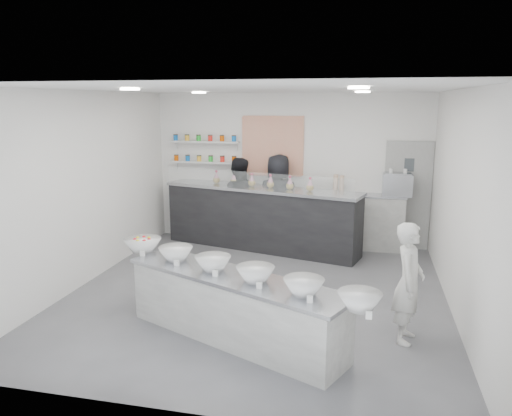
{
  "coord_description": "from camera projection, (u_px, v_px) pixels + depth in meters",
  "views": [
    {
      "loc": [
        1.55,
        -6.88,
        2.83
      ],
      "look_at": [
        -0.1,
        0.4,
        1.23
      ],
      "focal_mm": 35.0,
      "sensor_mm": 36.0,
      "label": 1
    }
  ],
  "objects": [
    {
      "name": "ceiling",
      "position": [
        257.0,
        89.0,
        6.86
      ],
      "size": [
        6.0,
        6.0,
        0.0
      ],
      "primitive_type": "plane",
      "rotation": [
        3.14,
        0.0,
        0.0
      ],
      "color": "white",
      "rests_on": "floor"
    },
    {
      "name": "prep_bowls",
      "position": [
        233.0,
        269.0,
        5.89
      ],
      "size": [
        3.59,
        2.02,
        0.18
      ],
      "primitive_type": null,
      "rotation": [
        0.0,
        0.0,
        -0.43
      ],
      "color": "white",
      "rests_on": "prep_counter"
    },
    {
      "name": "prep_counter",
      "position": [
        234.0,
        308.0,
        5.99
      ],
      "size": [
        2.98,
        1.84,
        0.81
      ],
      "primitive_type": "cube",
      "rotation": [
        0.0,
        0.0,
        -0.43
      ],
      "color": "#979793",
      "rests_on": "floor"
    },
    {
      "name": "back_bar",
      "position": [
        261.0,
        218.0,
        9.69
      ],
      "size": [
        3.99,
        1.67,
        1.22
      ],
      "primitive_type": "cube",
      "rotation": [
        0.0,
        0.0,
        -0.25
      ],
      "color": "black",
      "rests_on": "floor"
    },
    {
      "name": "cup_stacks",
      "position": [
        339.0,
        184.0,
        9.66
      ],
      "size": [
        0.24,
        0.24,
        0.36
      ],
      "primitive_type": null,
      "color": "#CEA88B",
      "rests_on": "espresso_ledge"
    },
    {
      "name": "espresso_ledge",
      "position": [
        366.0,
        222.0,
        9.69
      ],
      "size": [
        1.45,
        0.46,
        1.08
      ],
      "primitive_type": "cube",
      "color": "#979793",
      "rests_on": "floor"
    },
    {
      "name": "pattern_panel",
      "position": [
        273.0,
        146.0,
        9.99
      ],
      "size": [
        1.25,
        0.03,
        1.2
      ],
      "primitive_type": "cube",
      "color": "#DE4B16",
      "rests_on": "back_wall"
    },
    {
      "name": "staff_left",
      "position": [
        238.0,
        201.0,
        10.0
      ],
      "size": [
        0.92,
        0.76,
        1.75
      ],
      "primitive_type": "imported",
      "rotation": [
        0.0,
        0.0,
        3.26
      ],
      "color": "black",
      "rests_on": "floor"
    },
    {
      "name": "right_wall",
      "position": [
        460.0,
        204.0,
        6.58
      ],
      "size": [
        0.0,
        6.0,
        6.0
      ],
      "primitive_type": "plane",
      "rotation": [
        1.57,
        0.0,
        -1.57
      ],
      "color": "white",
      "rests_on": "floor"
    },
    {
      "name": "cookie_bags",
      "position": [
        261.0,
        180.0,
        9.54
      ],
      "size": [
        2.11,
        0.66,
        0.26
      ],
      "primitive_type": null,
      "rotation": [
        0.0,
        0.0,
        -0.25
      ],
      "color": "#C77A9B",
      "rests_on": "back_bar"
    },
    {
      "name": "jar_shelf_lower",
      "position": [
        205.0,
        162.0,
        10.3
      ],
      "size": [
        1.45,
        0.22,
        0.04
      ],
      "primitive_type": "cube",
      "color": "silver",
      "rests_on": "back_wall"
    },
    {
      "name": "label_cards",
      "position": [
        241.0,
        289.0,
        5.38
      ],
      "size": [
        3.31,
        0.04,
        0.07
      ],
      "primitive_type": null,
      "color": "white",
      "rests_on": "prep_counter"
    },
    {
      "name": "espresso_machine",
      "position": [
        397.0,
        185.0,
        9.41
      ],
      "size": [
        0.54,
        0.38,
        0.42
      ],
      "primitive_type": "cube",
      "color": "#93969E",
      "rests_on": "espresso_ledge"
    },
    {
      "name": "downlight_2",
      "position": [
        199.0,
        93.0,
        8.69
      ],
      "size": [
        0.24,
        0.24,
        0.02
      ],
      "primitive_type": "cylinder",
      "color": "white",
      "rests_on": "ceiling"
    },
    {
      "name": "back_wall",
      "position": [
        290.0,
        169.0,
        10.03
      ],
      "size": [
        5.5,
        0.0,
        5.5
      ],
      "primitive_type": "plane",
      "rotation": [
        1.57,
        0.0,
        0.0
      ],
      "color": "white",
      "rests_on": "floor"
    },
    {
      "name": "staff_right",
      "position": [
        278.0,
        201.0,
        9.8
      ],
      "size": [
        0.95,
        0.67,
        1.84
      ],
      "primitive_type": "imported",
      "rotation": [
        0.0,
        0.0,
        3.05
      ],
      "color": "black",
      "rests_on": "floor"
    },
    {
      "name": "preserve_jars",
      "position": [
        205.0,
        149.0,
        10.22
      ],
      "size": [
        1.45,
        0.1,
        0.56
      ],
      "primitive_type": null,
      "color": "#D94F00",
      "rests_on": "jar_shelf_lower"
    },
    {
      "name": "woman_prep",
      "position": [
        409.0,
        283.0,
        5.89
      ],
      "size": [
        0.44,
        0.59,
        1.46
      ],
      "primitive_type": "imported",
      "rotation": [
        0.0,
        0.0,
        1.38
      ],
      "color": "silver",
      "rests_on": "floor"
    },
    {
      "name": "back_door",
      "position": [
        407.0,
        196.0,
        9.6
      ],
      "size": [
        0.88,
        0.04,
        2.1
      ],
      "primitive_type": "cube",
      "color": "gray",
      "rests_on": "floor"
    },
    {
      "name": "sneeze_guard",
      "position": [
        253.0,
        181.0,
        9.23
      ],
      "size": [
        3.76,
        0.98,
        0.33
      ],
      "primitive_type": "cube",
      "rotation": [
        0.0,
        0.0,
        -0.25
      ],
      "color": "white",
      "rests_on": "back_bar"
    },
    {
      "name": "downlight_0",
      "position": [
        130.0,
        89.0,
        6.21
      ],
      "size": [
        0.24,
        0.24,
        0.02
      ],
      "primitive_type": "cylinder",
      "color": "white",
      "rests_on": "ceiling"
    },
    {
      "name": "downlight_3",
      "position": [
        363.0,
        92.0,
        8.09
      ],
      "size": [
        0.24,
        0.24,
        0.02
      ],
      "primitive_type": "cylinder",
      "color": "white",
      "rests_on": "ceiling"
    },
    {
      "name": "left_wall",
      "position": [
        85.0,
        189.0,
        7.77
      ],
      "size": [
        0.0,
        6.0,
        6.0
      ],
      "primitive_type": "plane",
      "rotation": [
        1.57,
        0.0,
        1.57
      ],
      "color": "white",
      "rests_on": "floor"
    },
    {
      "name": "downlight_1",
      "position": [
        359.0,
        88.0,
        5.61
      ],
      "size": [
        0.24,
        0.24,
        0.02
      ],
      "primitive_type": "cylinder",
      "color": "white",
      "rests_on": "ceiling"
    },
    {
      "name": "floor",
      "position": [
        257.0,
        294.0,
        7.49
      ],
      "size": [
        6.0,
        6.0,
        0.0
      ],
      "primitive_type": "plane",
      "color": "#515156",
      "rests_on": "ground"
    },
    {
      "name": "jar_shelf_upper",
      "position": [
        205.0,
        142.0,
        10.21
      ],
      "size": [
        1.45,
        0.22,
        0.04
      ],
      "primitive_type": "cube",
      "color": "silver",
      "rests_on": "back_wall"
    }
  ]
}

